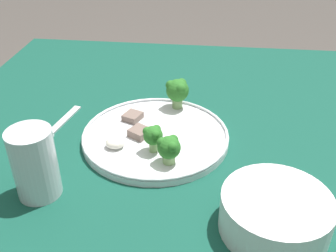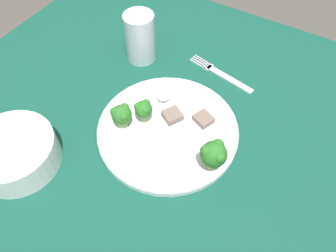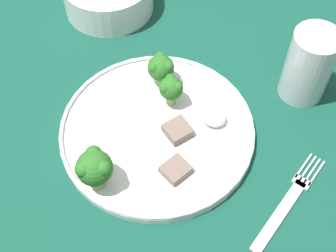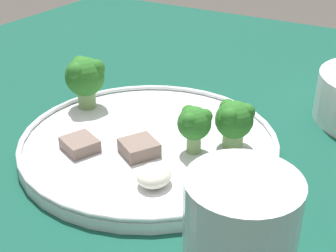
{
  "view_description": "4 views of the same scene",
  "coord_description": "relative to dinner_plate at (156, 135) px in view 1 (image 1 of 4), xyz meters",
  "views": [
    {
      "loc": [
        -0.04,
        0.63,
        1.14
      ],
      "look_at": [
        0.03,
        -0.02,
        0.73
      ],
      "focal_mm": 42.0,
      "sensor_mm": 36.0,
      "label": 1
    },
    {
      "loc": [
        -0.28,
        -0.2,
        1.25
      ],
      "look_at": [
        0.04,
        -0.01,
        0.75
      ],
      "focal_mm": 35.0,
      "sensor_mm": 36.0,
      "label": 2
    },
    {
      "loc": [
        0.24,
        -0.34,
        1.28
      ],
      "look_at": [
        0.08,
        -0.01,
        0.75
      ],
      "focal_mm": 50.0,
      "sensor_mm": 36.0,
      "label": 3
    },
    {
      "loc": [
        0.43,
        0.25,
        0.98
      ],
      "look_at": [
        0.04,
        0.01,
        0.73
      ],
      "focal_mm": 50.0,
      "sensor_mm": 36.0,
      "label": 4
    }
  ],
  "objects": [
    {
      "name": "table",
      "position": [
        -0.06,
        0.0,
        -0.1
      ],
      "size": [
        1.06,
        1.06,
        0.71
      ],
      "color": "#114738",
      "rests_on": "ground_plane"
    },
    {
      "name": "dinner_plate",
      "position": [
        0.0,
        0.0,
        0.0
      ],
      "size": [
        0.29,
        0.29,
        0.02
      ],
      "color": "white",
      "rests_on": "table"
    },
    {
      "name": "fork",
      "position": [
        0.21,
        -0.02,
        -0.01
      ],
      "size": [
        0.05,
        0.17,
        0.0
      ],
      "color": "silver",
      "rests_on": "table"
    },
    {
      "name": "cream_bowl",
      "position": [
        -0.2,
        0.21,
        0.02
      ],
      "size": [
        0.16,
        0.16,
        0.06
      ],
      "color": "white",
      "rests_on": "table"
    },
    {
      "name": "drinking_glass",
      "position": [
        0.16,
        0.18,
        0.04
      ],
      "size": [
        0.07,
        0.07,
        0.12
      ],
      "color": "silver",
      "rests_on": "table"
    },
    {
      "name": "broccoli_floret_near_rim_left",
      "position": [
        -0.0,
        0.06,
        0.04
      ],
      "size": [
        0.04,
        0.04,
        0.05
      ],
      "color": "#7FA866",
      "rests_on": "dinner_plate"
    },
    {
      "name": "broccoli_floret_center_left",
      "position": [
        -0.04,
        0.09,
        0.03
      ],
      "size": [
        0.04,
        0.04,
        0.05
      ],
      "color": "#7FA866",
      "rests_on": "dinner_plate"
    },
    {
      "name": "broccoli_floret_back_left",
      "position": [
        -0.03,
        -0.11,
        0.04
      ],
      "size": [
        0.05,
        0.05,
        0.07
      ],
      "color": "#7FA866",
      "rests_on": "dinner_plate"
    },
    {
      "name": "meat_slice_front_slice",
      "position": [
        0.06,
        -0.05,
        0.01
      ],
      "size": [
        0.04,
        0.05,
        0.01
      ],
      "color": "#756056",
      "rests_on": "dinner_plate"
    },
    {
      "name": "meat_slice_middle_slice",
      "position": [
        0.03,
        0.01,
        0.01
      ],
      "size": [
        0.05,
        0.05,
        0.02
      ],
      "color": "#756056",
      "rests_on": "dinner_plate"
    },
    {
      "name": "sauce_dollop",
      "position": [
        0.07,
        0.05,
        0.01
      ],
      "size": [
        0.04,
        0.03,
        0.02
      ],
      "color": "silver",
      "rests_on": "dinner_plate"
    }
  ]
}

